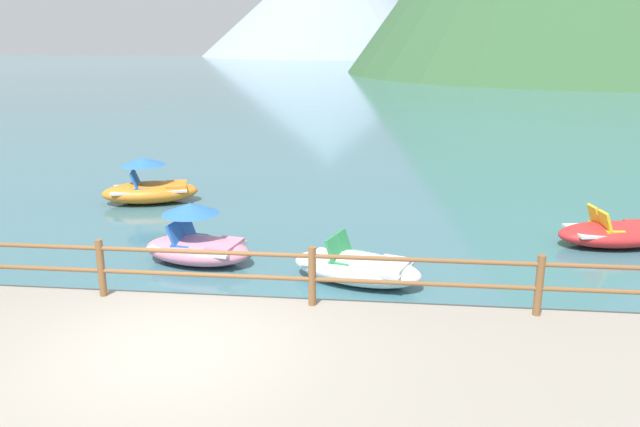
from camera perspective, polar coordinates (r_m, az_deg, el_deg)
ground_plane at (r=47.72m, az=2.84°, el=10.50°), size 200.00×200.00×0.00m
dock_railing at (r=10.02m, az=-10.45°, el=-4.73°), size 23.92×0.12×0.95m
pedal_boat_0 at (r=12.92m, az=-11.11°, el=-2.66°), size 2.42×1.61×1.24m
pedal_boat_2 at (r=11.74m, az=3.38°, el=-4.89°), size 2.73×1.88×0.88m
pedal_boat_3 at (r=17.89m, az=-15.19°, el=2.28°), size 2.83×2.00×1.27m
pedal_boat_4 at (r=15.16m, az=25.15°, el=-1.65°), size 2.62×1.59×0.86m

